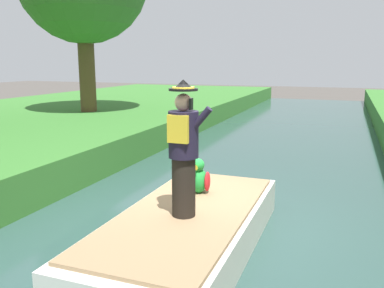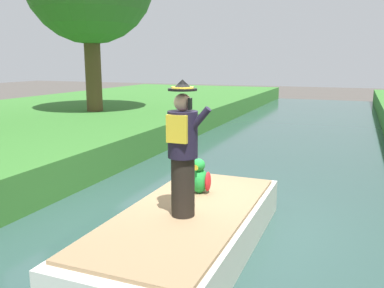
{
  "view_description": "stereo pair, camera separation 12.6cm",
  "coord_description": "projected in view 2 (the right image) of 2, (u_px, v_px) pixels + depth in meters",
  "views": [
    {
      "loc": [
        2.0,
        -5.95,
        2.8
      ],
      "look_at": [
        -0.05,
        -0.53,
        1.61
      ],
      "focal_mm": 38.21,
      "sensor_mm": 36.0,
      "label": 1
    },
    {
      "loc": [
        2.12,
        -5.9,
        2.8
      ],
      "look_at": [
        -0.05,
        -0.53,
        1.61
      ],
      "focal_mm": 38.21,
      "sensor_mm": 36.0,
      "label": 2
    }
  ],
  "objects": [
    {
      "name": "parrot_plush",
      "position": [
        200.0,
        178.0,
        6.52
      ],
      "size": [
        0.36,
        0.34,
        0.57
      ],
      "color": "green",
      "rests_on": "boat"
    },
    {
      "name": "person_pirate",
      "position": [
        183.0,
        150.0,
        5.43
      ],
      "size": [
        0.61,
        0.42,
        1.85
      ],
      "rotation": [
        0.0,
        0.0,
        0.26
      ],
      "color": "black",
      "rests_on": "boat"
    },
    {
      "name": "canal_water",
      "position": [
        207.0,
        231.0,
        6.69
      ],
      "size": [
        6.29,
        48.0,
        0.1
      ],
      "primitive_type": "cube",
      "color": "#2D4C47",
      "rests_on": "ground"
    },
    {
      "name": "ground_plane",
      "position": [
        207.0,
        234.0,
        6.7
      ],
      "size": [
        80.0,
        80.0,
        0.0
      ],
      "primitive_type": "plane",
      "color": "#4C4742"
    },
    {
      "name": "boat",
      "position": [
        187.0,
        231.0,
        5.86
      ],
      "size": [
        1.81,
        4.2,
        0.61
      ],
      "color": "silver",
      "rests_on": "canal_water"
    }
  ]
}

